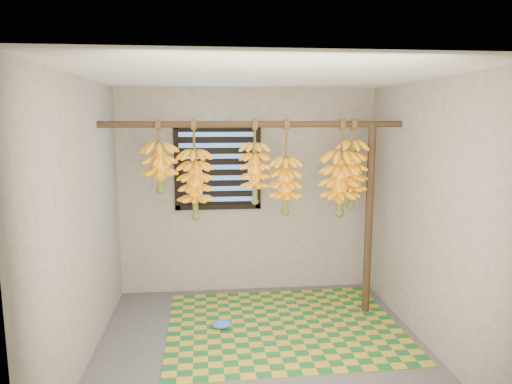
{
  "coord_description": "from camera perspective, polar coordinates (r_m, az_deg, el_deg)",
  "views": [
    {
      "loc": [
        -0.45,
        -3.8,
        2.06
      ],
      "look_at": [
        0.0,
        0.55,
        1.35
      ],
      "focal_mm": 32.0,
      "sensor_mm": 36.0,
      "label": 1
    }
  ],
  "objects": [
    {
      "name": "woven_mat",
      "position": [
        4.76,
        3.43,
        -16.35
      ],
      "size": [
        2.31,
        1.87,
        0.01
      ],
      "primitive_type": "cube",
      "rotation": [
        0.0,
        0.0,
        0.02
      ],
      "color": "#1C5F2A",
      "rests_on": "floor"
    },
    {
      "name": "banana_bunch_e",
      "position": [
        4.74,
        10.46,
        1.06
      ],
      "size": [
        0.38,
        0.38,
        0.98
      ],
      "color": "brown",
      "rests_on": "hanging_pole"
    },
    {
      "name": "wall_back",
      "position": [
        5.39,
        -1.05,
        0.03
      ],
      "size": [
        3.0,
        0.01,
        2.4
      ],
      "primitive_type": "cube",
      "color": "slate",
      "rests_on": "floor"
    },
    {
      "name": "banana_bunch_d",
      "position": [
        4.55,
        -0.14,
        2.41
      ],
      "size": [
        0.29,
        0.29,
        0.84
      ],
      "color": "brown",
      "rests_on": "hanging_pole"
    },
    {
      "name": "plastic_bag",
      "position": [
        4.69,
        -4.32,
        -16.15
      ],
      "size": [
        0.2,
        0.15,
        0.08
      ],
      "primitive_type": "ellipsoid",
      "rotation": [
        0.0,
        0.0,
        -0.01
      ],
      "color": "#3671CA",
      "rests_on": "woven_mat"
    },
    {
      "name": "hanging_pole",
      "position": [
        4.52,
        -0.2,
        8.46
      ],
      "size": [
        3.0,
        0.06,
        0.06
      ],
      "primitive_type": "cylinder",
      "rotation": [
        0.0,
        1.57,
        0.0
      ],
      "color": "#3E2D1A",
      "rests_on": "wall_left"
    },
    {
      "name": "banana_bunch_c",
      "position": [
        4.61,
        3.73,
        0.82
      ],
      "size": [
        0.31,
        0.31,
        0.95
      ],
      "color": "brown",
      "rests_on": "hanging_pole"
    },
    {
      "name": "banana_bunch_a",
      "position": [
        4.55,
        -11.93,
        3.03
      ],
      "size": [
        0.31,
        0.31,
        0.71
      ],
      "color": "brown",
      "rests_on": "hanging_pole"
    },
    {
      "name": "floor",
      "position": [
        4.35,
        0.79,
        -19.14
      ],
      "size": [
        3.0,
        3.0,
        0.01
      ],
      "primitive_type": "cube",
      "color": "#454545",
      "rests_on": "ground"
    },
    {
      "name": "wall_right",
      "position": [
        4.36,
        20.91,
        -2.77
      ],
      "size": [
        0.01,
        3.0,
        2.4
      ],
      "primitive_type": "cube",
      "color": "slate",
      "rests_on": "floor"
    },
    {
      "name": "window",
      "position": [
        5.31,
        -4.81,
        3.12
      ],
      "size": [
        1.0,
        0.04,
        1.0
      ],
      "color": "black",
      "rests_on": "wall_back"
    },
    {
      "name": "ceiling",
      "position": [
        3.84,
        0.87,
        14.38
      ],
      "size": [
        3.0,
        3.0,
        0.01
      ],
      "primitive_type": "cube",
      "color": "silver",
      "rests_on": "wall_back"
    },
    {
      "name": "support_post",
      "position": [
        4.91,
        13.92,
        -3.53
      ],
      "size": [
        0.08,
        0.08,
        2.0
      ],
      "primitive_type": "cylinder",
      "color": "#3E2D1A",
      "rests_on": "floor"
    },
    {
      "name": "banana_bunch_b",
      "position": [
        4.55,
        -7.64,
        0.98
      ],
      "size": [
        0.34,
        0.34,
        0.98
      ],
      "color": "brown",
      "rests_on": "hanging_pole"
    },
    {
      "name": "wall_left",
      "position": [
        4.03,
        -20.96,
        -3.7
      ],
      "size": [
        0.01,
        3.0,
        2.4
      ],
      "primitive_type": "cube",
      "color": "slate",
      "rests_on": "floor"
    },
    {
      "name": "banana_bunch_f",
      "position": [
        4.76,
        11.9,
        2.22
      ],
      "size": [
        0.3,
        0.3,
        0.9
      ],
      "color": "brown",
      "rests_on": "hanging_pole"
    }
  ]
}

